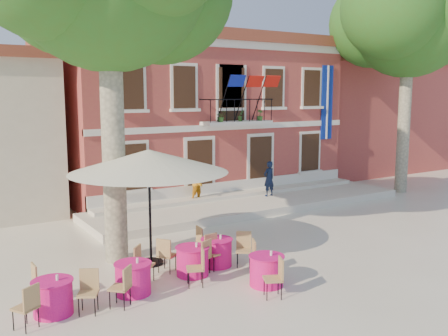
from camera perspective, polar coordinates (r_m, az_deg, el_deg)
The scene contains 13 objects.
ground at distance 16.49m, azimuth 6.42°, elevation -8.27°, with size 90.00×90.00×0.00m, color beige.
main_building at distance 25.28m, azimuth -4.15°, elevation 6.31°, with size 13.50×9.59×7.50m.
neighbor_east at distance 33.42m, azimuth 13.54°, elevation 5.66°, with size 9.40×9.40×6.40m.
terrace at distance 21.02m, azimuth 3.19°, elevation -4.13°, with size 14.00×3.40×0.30m, color silver.
plane_tree_east at distance 25.64m, azimuth 20.44°, elevation 15.83°, with size 5.67×5.67×11.14m.
patio_umbrella at distance 13.75m, azimuth -8.58°, elevation 0.75°, with size 4.36×4.36×3.24m.
pedestrian_navy at distance 21.82m, azimuth 5.16°, elevation -1.22°, with size 0.56×0.37×1.54m, color #0F1934.
pedestrian_orange at distance 20.65m, azimuth -2.84°, elevation -1.70°, with size 0.76×0.60×1.57m, color orange.
cafe_table_0 at distance 14.01m, azimuth -0.85°, elevation -9.44°, with size 1.86×1.71×0.95m.
cafe_table_1 at distance 12.34m, azimuth -10.35°, elevation -12.17°, with size 1.65×1.66×0.95m.
cafe_table_2 at distance 11.71m, azimuth -18.98°, elevation -13.61°, with size 1.87×1.65×0.95m.
cafe_table_3 at distance 13.34m, azimuth -3.63°, elevation -10.39°, with size 1.72×1.86×0.95m.
cafe_table_4 at distance 12.70m, azimuth 4.88°, elevation -11.45°, with size 1.21×1.91×0.95m.
Camera 1 is at (-9.92, -12.29, 4.75)m, focal length 40.00 mm.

